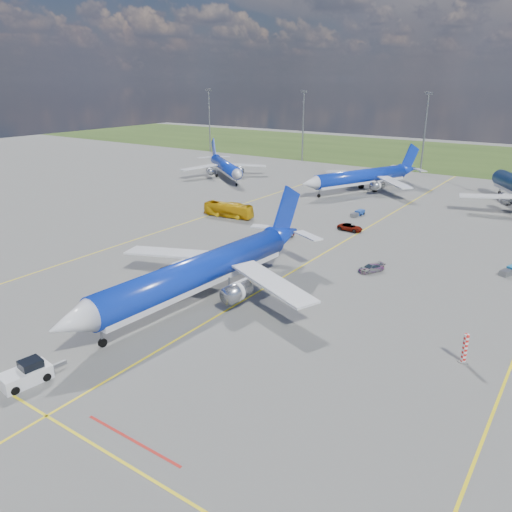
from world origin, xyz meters
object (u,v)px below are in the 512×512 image
Objects in this scene: warning_post at (465,348)px; service_car_c at (371,268)px; bg_jet_nnw at (360,191)px; main_airliner at (200,301)px; service_car_a at (285,234)px; bg_jet_nw at (226,178)px; service_car_b at (350,227)px; baggage_tug_c at (358,213)px; apron_bus at (228,210)px; pushback_tug at (27,374)px; baggage_tug_w at (511,270)px.

warning_post reaches higher than service_car_c.
bg_jet_nnw is 55.04m from service_car_c.
warning_post is at bearing -36.05° from bg_jet_nnw.
main_airliner is at bearing -91.27° from service_car_c.
bg_jet_nw is at bearing 137.77° from service_car_a.
main_airliner reaches higher than service_car_b.
service_car_c is (11.12, -17.20, -0.06)m from service_car_b.
bg_jet_nnw is 9.10× the size of baggage_tug_c.
apron_bus is 17.73m from service_car_a.
pushback_tug is 59.72m from apron_bus.
service_car_b is 1.02× the size of baggage_tug_w.
bg_jet_nnw is 94.06m from pushback_tug.
bg_jet_nnw is 0.91× the size of main_airliner.
apron_bus is 2.61× the size of service_car_c.
baggage_tug_w is at bearing -75.33° from bg_jet_nw.
baggage_tug_c is at bearing 17.43° from service_car_b.
service_car_c is (14.96, 43.82, -0.25)m from pushback_tug.
bg_jet_nnw is 39.36m from apron_bus.
pushback_tug is at bearing -166.01° from apron_bus.
baggage_tug_c is at bearing 97.61° from pushback_tug.
baggage_tug_c is (8.97, -21.84, 0.44)m from bg_jet_nnw.
baggage_tug_c is at bearing 148.07° from service_car_c.
bg_jet_nw is (-78.03, 62.77, -1.50)m from warning_post.
main_airliner is 22.35m from pushback_tug.
bg_jet_nnw is 8.69× the size of baggage_tug_w.
bg_jet_nw is at bearing 164.63° from baggage_tug_c.
warning_post reaches higher than baggage_tug_w.
bg_jet_nw is at bearing 174.70° from service_car_c.
baggage_tug_c is (-31.10, 45.80, -1.06)m from warning_post.
bg_jet_nw is 57.33m from service_car_b.
main_airliner reaches higher than baggage_tug_c.
service_car_b is 1.06× the size of baggage_tug_c.
service_car_c is at bearing -115.16° from apron_bus.
warning_post reaches higher than pushback_tug.
service_car_b is at bearing -68.98° from baggage_tug_c.
apron_bus is 2.31× the size of baggage_tug_w.
bg_jet_nnw reaches higher than baggage_tug_c.
service_car_a is 12.86m from service_car_b.
baggage_tug_c is (0.63, 71.85, -0.38)m from pushback_tug.
service_car_b is at bearing -80.57° from bg_jet_nw.
bg_jet_nnw reaches higher than service_car_c.
warning_post is 55.37m from baggage_tug_c.
bg_jet_nnw is at bearing 101.30° from main_airliner.
bg_jet_nw reaches higher than pushback_tug.
main_airliner is 40.22m from apron_bus.
baggage_tug_w reaches higher than baggage_tug_c.
warning_post is 100.15m from bg_jet_nw.
main_airliner is at bearing -58.95° from bg_jet_nnw.
warning_post is at bearing -15.69° from service_car_c.
bg_jet_nw is 81.84m from main_airliner.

